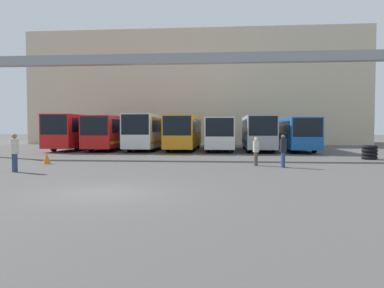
{
  "coord_description": "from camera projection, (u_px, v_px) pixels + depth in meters",
  "views": [
    {
      "loc": [
        3.94,
        -11.98,
        2.17
      ],
      "look_at": [
        1.24,
        18.21,
        0.82
      ],
      "focal_mm": 35.0,
      "sensor_mm": 36.0,
      "label": 1
    }
  ],
  "objects": [
    {
      "name": "bus_slot_1",
      "position": [
        113.0,
        131.0,
        36.39
      ],
      "size": [
        2.6,
        10.82,
        3.18
      ],
      "color": "red",
      "rests_on": "ground"
    },
    {
      "name": "bus_slot_0",
      "position": [
        78.0,
        130.0,
        36.52
      ],
      "size": [
        2.57,
        10.48,
        3.32
      ],
      "color": "red",
      "rests_on": "ground"
    },
    {
      "name": "bus_slot_5",
      "position": [
        258.0,
        131.0,
        34.81
      ],
      "size": [
        2.5,
        10.14,
        3.18
      ],
      "color": "#999EA5",
      "rests_on": "ground"
    },
    {
      "name": "tire_stack",
      "position": [
        370.0,
        152.0,
        25.33
      ],
      "size": [
        1.04,
        1.04,
        0.96
      ],
      "color": "black",
      "rests_on": "ground"
    },
    {
      "name": "bus_slot_3",
      "position": [
        184.0,
        131.0,
        35.94
      ],
      "size": [
        2.56,
        11.15,
        3.2
      ],
      "color": "orange",
      "rests_on": "ground"
    },
    {
      "name": "pedestrian_near_right",
      "position": [
        283.0,
        150.0,
        20.18
      ],
      "size": [
        0.37,
        0.37,
        1.77
      ],
      "rotation": [
        0.0,
        0.0,
        1.64
      ],
      "color": "navy",
      "rests_on": "ground"
    },
    {
      "name": "bus_slot_6",
      "position": [
        295.0,
        132.0,
        35.0
      ],
      "size": [
        2.53,
        11.13,
        2.99
      ],
      "color": "#1959A5",
      "rests_on": "ground"
    },
    {
      "name": "pedestrian_near_left",
      "position": [
        256.0,
        151.0,
        21.16
      ],
      "size": [
        0.34,
        0.34,
        1.62
      ],
      "rotation": [
        0.0,
        0.0,
        4.35
      ],
      "color": "brown",
      "rests_on": "ground"
    },
    {
      "name": "building_backdrop",
      "position": [
        197.0,
        91.0,
        52.37
      ],
      "size": [
        43.41,
        12.0,
        14.48
      ],
      "color": "beige",
      "rests_on": "ground"
    },
    {
      "name": "bus_slot_4",
      "position": [
        221.0,
        132.0,
        35.88
      ],
      "size": [
        2.5,
        11.66,
        3.03
      ],
      "color": "silver",
      "rests_on": "ground"
    },
    {
      "name": "overhead_gantry",
      "position": [
        171.0,
        70.0,
        27.19
      ],
      "size": [
        31.89,
        0.8,
        7.48
      ],
      "color": "gray",
      "rests_on": "ground"
    },
    {
      "name": "bus_slot_2",
      "position": [
        149.0,
        130.0,
        36.14
      ],
      "size": [
        2.55,
        10.94,
        3.34
      ],
      "color": "silver",
      "rests_on": "ground"
    },
    {
      "name": "pedestrian_mid_right",
      "position": [
        14.0,
        152.0,
        18.09
      ],
      "size": [
        0.39,
        0.39,
        1.87
      ],
      "rotation": [
        0.0,
        0.0,
        2.43
      ],
      "color": "navy",
      "rests_on": "ground"
    },
    {
      "name": "ground_plane",
      "position": [
        106.0,
        193.0,
        12.37
      ],
      "size": [
        200.0,
        200.0,
        0.0
      ],
      "primitive_type": "plane",
      "color": "#514F4C"
    },
    {
      "name": "traffic_cone",
      "position": [
        47.0,
        158.0,
        22.17
      ],
      "size": [
        0.46,
        0.46,
        0.68
      ],
      "color": "orange",
      "rests_on": "ground"
    }
  ]
}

